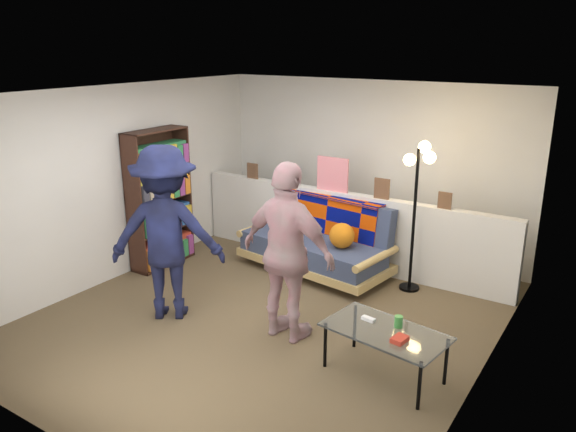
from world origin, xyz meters
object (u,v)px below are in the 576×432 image
Objects in this scene: coffee_table at (386,334)px; person_right at (288,253)px; futon_sofa at (318,242)px; floor_lamp at (418,187)px; person_left at (166,233)px; bookshelf at (160,203)px.

coffee_table is 0.63× the size of person_right.
floor_lamp reaches higher than futon_sofa.
coffee_table is (1.72, -1.79, 0.02)m from futon_sofa.
person_left is at bearing -133.48° from floor_lamp.
floor_lamp is 1.94m from person_right.
person_left reaches higher than bookshelf.
coffee_table is 0.64× the size of floor_lamp.
futon_sofa is at bearing -143.63° from person_left.
person_left is (-2.46, -0.17, 0.52)m from coffee_table.
person_left is (1.14, -1.03, 0.09)m from bookshelf.
futon_sofa is 2.16m from person_left.
coffee_table is at bearing 178.18° from person_right.
person_right is (0.61, -1.67, 0.51)m from futon_sofa.
coffee_table is at bearing -46.15° from futon_sofa.
coffee_table is 0.61× the size of person_left.
futon_sofa reaches higher than coffee_table.
futon_sofa is 1.82× the size of coffee_table.
bookshelf reaches higher than coffee_table.
floor_lamp is 2.90m from person_left.
floor_lamp is at bearing 104.13° from coffee_table.
futon_sofa is 1.11× the size of person_left.
person_right is at bearing -69.94° from futon_sofa.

